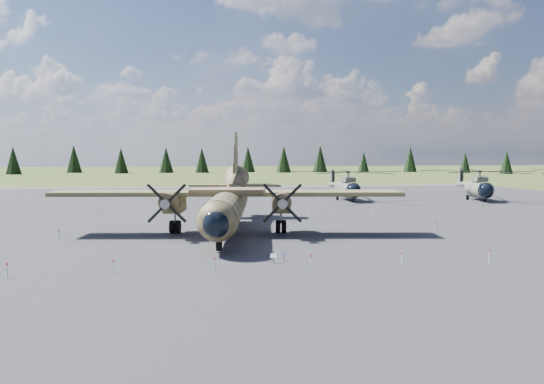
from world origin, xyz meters
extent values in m
plane|color=#4C5425|center=(0.00, 0.00, 0.00)|extent=(500.00, 500.00, 0.00)
cube|color=slate|center=(0.00, 10.00, 0.00)|extent=(120.00, 120.00, 0.04)
cylinder|color=#34361D|center=(-2.47, 0.96, 2.45)|extent=(5.32, 19.38, 2.98)
sphere|color=#34361D|center=(-3.65, -8.54, 2.45)|extent=(3.26, 3.26, 2.92)
sphere|color=black|center=(-3.73, -9.12, 2.39)|extent=(2.39, 2.39, 2.15)
cube|color=black|center=(-3.44, -6.85, 3.25)|extent=(2.32, 1.95, 0.59)
cone|color=#34361D|center=(-0.93, 13.43, 3.57)|extent=(3.80, 7.62, 4.48)
cube|color=#A3A5A8|center=(-2.34, 2.02, 1.22)|extent=(2.79, 6.59, 0.53)
cube|color=#2B341B|center=(-2.41, 1.49, 3.67)|extent=(31.08, 7.39, 0.37)
cube|color=#34361D|center=(-2.41, 1.49, 3.90)|extent=(6.81, 4.59, 0.37)
cylinder|color=#34361D|center=(-7.20, 1.77, 3.08)|extent=(2.27, 5.69, 1.60)
cube|color=#34361D|center=(-7.10, 2.61, 2.39)|extent=(2.03, 3.79, 0.85)
cone|color=gray|center=(-7.63, -1.67, 3.08)|extent=(0.92, 1.05, 0.81)
cylinder|color=black|center=(-7.10, 2.61, 0.59)|extent=(1.07, 1.28, 1.17)
cylinder|color=#34361D|center=(2.31, 0.59, 3.08)|extent=(2.27, 5.69, 1.60)
cube|color=#34361D|center=(2.41, 1.43, 2.39)|extent=(2.03, 3.79, 0.85)
cone|color=gray|center=(1.88, -2.85, 3.08)|extent=(0.92, 1.05, 0.81)
cylinder|color=black|center=(2.41, 1.43, 0.59)|extent=(1.07, 1.28, 1.17)
cube|color=#34361D|center=(-1.42, 9.42, 4.20)|extent=(1.29, 8.01, 1.79)
cube|color=#2B341B|center=(-0.86, 13.96, 3.62)|extent=(10.43, 3.58, 0.23)
cylinder|color=gray|center=(-3.50, -7.27, 1.36)|extent=(0.17, 0.17, 0.96)
cylinder|color=black|center=(-3.50, -7.27, 0.59)|extent=(0.49, 1.03, 1.00)
cylinder|color=#66675A|center=(17.44, 32.58, 1.75)|extent=(2.42, 6.83, 2.36)
sphere|color=black|center=(17.41, 29.18, 1.70)|extent=(2.19, 2.19, 2.18)
sphere|color=#66675A|center=(17.47, 35.99, 1.75)|extent=(2.19, 2.19, 2.18)
cube|color=#66675A|center=(17.44, 32.20, 3.26)|extent=(1.63, 3.04, 0.71)
cylinder|color=gray|center=(17.44, 32.20, 3.97)|extent=(0.34, 0.34, 0.95)
cylinder|color=#66675A|center=(17.50, 39.54, 2.08)|extent=(0.86, 8.08, 1.35)
cube|color=#66675A|center=(17.53, 43.08, 3.26)|extent=(0.22, 1.33, 2.27)
cylinder|color=black|center=(17.86, 43.08, 3.26)|extent=(0.08, 2.46, 2.46)
cylinder|color=black|center=(17.42, 29.75, 0.38)|extent=(0.27, 0.65, 0.64)
cylinder|color=black|center=(16.17, 33.73, 0.38)|extent=(0.29, 0.76, 0.76)
cylinder|color=gray|center=(16.17, 33.73, 0.88)|extent=(0.13, 0.13, 1.37)
cylinder|color=black|center=(18.73, 33.71, 0.38)|extent=(0.29, 0.76, 0.76)
cylinder|color=gray|center=(18.73, 33.71, 0.88)|extent=(0.13, 0.13, 1.37)
cylinder|color=#66675A|center=(37.30, 29.92, 1.78)|extent=(3.80, 7.28, 2.41)
sphere|color=black|center=(36.58, 26.53, 1.73)|extent=(2.63, 2.63, 2.21)
sphere|color=#66675A|center=(38.03, 33.31, 1.78)|extent=(2.63, 2.63, 2.21)
cube|color=#66675A|center=(37.22, 29.54, 3.32)|extent=(2.24, 3.35, 0.72)
cylinder|color=gray|center=(37.22, 29.54, 4.04)|extent=(0.41, 0.41, 0.96)
cylinder|color=#66675A|center=(38.78, 36.84, 2.12)|extent=(2.50, 8.20, 1.38)
cube|color=#66675A|center=(39.53, 40.36, 3.32)|extent=(0.49, 1.36, 2.31)
cylinder|color=black|center=(39.86, 40.29, 3.32)|extent=(0.58, 2.46, 2.50)
cylinder|color=black|center=(36.70, 27.09, 0.38)|extent=(0.40, 0.70, 0.65)
cylinder|color=black|center=(36.27, 31.32, 0.38)|extent=(0.44, 0.81, 0.77)
cylinder|color=gray|center=(36.27, 31.32, 0.89)|extent=(0.16, 0.16, 1.40)
cylinder|color=black|center=(38.81, 30.78, 0.38)|extent=(0.44, 0.81, 0.77)
cylinder|color=gray|center=(38.81, 30.78, 0.89)|extent=(0.16, 0.16, 1.40)
cube|color=gray|center=(-0.10, -11.67, 0.26)|extent=(0.10, 0.10, 0.52)
cube|color=white|center=(-0.10, -11.72, 0.51)|extent=(0.45, 0.31, 0.29)
cube|color=gray|center=(0.67, -11.08, 0.27)|extent=(0.08, 0.08, 0.55)
cube|color=white|center=(0.67, -11.12, 0.54)|extent=(0.44, 0.19, 0.31)
cylinder|color=white|center=(-16.00, -13.50, 0.40)|extent=(0.07, 0.07, 0.80)
cylinder|color=red|center=(-16.00, -13.50, 0.80)|extent=(0.12, 0.12, 0.10)
cylinder|color=white|center=(-10.00, -13.50, 0.40)|extent=(0.07, 0.07, 0.80)
cylinder|color=red|center=(-10.00, -13.50, 0.80)|extent=(0.12, 0.12, 0.10)
cylinder|color=white|center=(-4.00, -13.50, 0.40)|extent=(0.07, 0.07, 0.80)
cylinder|color=red|center=(-4.00, -13.50, 0.80)|extent=(0.12, 0.12, 0.10)
cylinder|color=white|center=(2.00, -13.50, 0.40)|extent=(0.07, 0.07, 0.80)
cylinder|color=red|center=(2.00, -13.50, 0.80)|extent=(0.12, 0.12, 0.10)
cylinder|color=white|center=(8.00, -13.50, 0.40)|extent=(0.07, 0.07, 0.80)
cylinder|color=red|center=(8.00, -13.50, 0.80)|extent=(0.12, 0.12, 0.10)
cylinder|color=white|center=(14.00, -13.50, 0.40)|extent=(0.07, 0.07, 0.80)
cylinder|color=red|center=(14.00, -13.50, 0.80)|extent=(0.12, 0.12, 0.10)
cylinder|color=white|center=(-16.00, 16.00, 0.40)|extent=(0.07, 0.07, 0.80)
cylinder|color=red|center=(-16.00, 16.00, 0.80)|extent=(0.12, 0.12, 0.10)
cylinder|color=white|center=(-8.00, 16.00, 0.40)|extent=(0.07, 0.07, 0.80)
cylinder|color=red|center=(-8.00, 16.00, 0.80)|extent=(0.12, 0.12, 0.10)
cylinder|color=white|center=(0.00, 16.00, 0.40)|extent=(0.07, 0.07, 0.80)
cylinder|color=red|center=(0.00, 16.00, 0.80)|extent=(0.12, 0.12, 0.10)
cylinder|color=white|center=(8.00, 16.00, 0.40)|extent=(0.07, 0.07, 0.80)
cylinder|color=red|center=(8.00, 16.00, 0.80)|extent=(0.12, 0.12, 0.10)
cylinder|color=white|center=(16.00, 16.00, 0.40)|extent=(0.07, 0.07, 0.80)
cylinder|color=red|center=(16.00, 16.00, 0.80)|extent=(0.12, 0.12, 0.10)
cylinder|color=white|center=(-16.50, 0.00, 0.40)|extent=(0.07, 0.07, 0.80)
cylinder|color=red|center=(-16.50, 0.00, 0.80)|extent=(0.12, 0.12, 0.10)
cylinder|color=white|center=(16.50, 0.00, 0.40)|extent=(0.07, 0.07, 0.80)
cylinder|color=red|center=(16.50, 0.00, 0.80)|extent=(0.12, 0.12, 0.10)
cone|color=black|center=(102.11, 127.90, 4.08)|extent=(4.57, 4.57, 8.15)
cone|color=black|center=(92.71, 139.48, 3.85)|extent=(4.31, 4.31, 7.70)
cone|color=black|center=(76.21, 151.10, 4.95)|extent=(5.54, 5.54, 9.90)
cone|color=black|center=(59.17, 156.33, 3.97)|extent=(4.44, 4.44, 7.94)
cone|color=black|center=(41.27, 154.81, 5.20)|extent=(5.82, 5.82, 10.40)
cone|color=black|center=(26.60, 152.15, 5.00)|extent=(5.60, 5.60, 10.00)
cone|color=black|center=(13.57, 158.09, 4.98)|extent=(5.57, 5.57, 9.96)
cone|color=black|center=(-4.08, 154.45, 4.71)|extent=(5.28, 5.28, 9.42)
cone|color=black|center=(-17.29, 155.43, 4.81)|extent=(5.39, 5.39, 9.63)
cone|color=black|center=(-33.04, 151.40, 4.63)|extent=(5.19, 5.19, 9.27)
cone|color=black|center=(-51.47, 160.70, 5.19)|extent=(5.82, 5.82, 10.39)
cone|color=black|center=(-68.58, 147.37, 4.84)|extent=(5.43, 5.43, 9.69)
camera|label=1|loc=(-4.83, -45.66, 7.22)|focal=35.00mm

